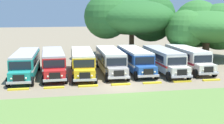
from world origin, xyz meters
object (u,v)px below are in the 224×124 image
object	(u,v)px
parked_bus_slot_0	(26,63)
parked_bus_slot_3	(110,60)
parked_bus_slot_6	(187,57)
secondary_tree	(205,26)
parked_bus_slot_4	(135,59)
broad_shade_tree	(133,16)
parked_bus_slot_1	(53,61)
parked_bus_slot_5	(163,59)
parked_bus_slot_2	(82,61)

from	to	relation	value
parked_bus_slot_0	parked_bus_slot_3	xyz separation A→B (m)	(10.12, 0.30, 0.00)
parked_bus_slot_6	secondary_tree	size ratio (longest dim) A/B	0.78
parked_bus_slot_4	parked_bus_slot_6	xyz separation A→B (m)	(7.05, -0.10, 0.00)
parked_bus_slot_6	broad_shade_tree	bearing A→B (deg)	-159.09
parked_bus_slot_1	parked_bus_slot_4	bearing A→B (deg)	89.17
broad_shade_tree	parked_bus_slot_6	bearing A→B (deg)	-69.36
parked_bus_slot_5	parked_bus_slot_3	bearing A→B (deg)	-96.86
parked_bus_slot_1	parked_bus_slot_6	world-z (taller)	same
parked_bus_slot_2	secondary_tree	distance (m)	22.43
parked_bus_slot_6	secondary_tree	bearing A→B (deg)	140.96
parked_bus_slot_2	secondary_tree	world-z (taller)	secondary_tree
parked_bus_slot_6	parked_bus_slot_1	bearing A→B (deg)	-89.75
parked_bus_slot_3	parked_bus_slot_6	world-z (taller)	same
parked_bus_slot_4	parked_bus_slot_6	world-z (taller)	same
parked_bus_slot_3	parked_bus_slot_5	bearing A→B (deg)	84.64
parked_bus_slot_2	parked_bus_slot_1	bearing A→B (deg)	-94.97
parked_bus_slot_2	parked_bus_slot_6	distance (m)	13.73
parked_bus_slot_0	parked_bus_slot_1	bearing A→B (deg)	98.83
parked_bus_slot_6	broad_shade_tree	size ratio (longest dim) A/B	0.69
parked_bus_slot_6	parked_bus_slot_5	bearing A→B (deg)	-76.12
parked_bus_slot_2	secondary_tree	bearing A→B (deg)	115.94
parked_bus_slot_3	parked_bus_slot_4	size ratio (longest dim) A/B	1.00
parked_bus_slot_3	secondary_tree	xyz separation A→B (m)	(16.90, 8.24, 3.51)
parked_bus_slot_0	parked_bus_slot_2	size ratio (longest dim) A/B	1.00
parked_bus_slot_0	parked_bus_slot_6	bearing A→B (deg)	93.03
broad_shade_tree	secondary_tree	distance (m)	11.61
broad_shade_tree	parked_bus_slot_3	bearing A→B (deg)	-116.92
parked_bus_slot_4	parked_bus_slot_1	bearing A→B (deg)	-89.43
parked_bus_slot_2	parked_bus_slot_4	xyz separation A→B (m)	(6.67, 0.57, 0.00)
parked_bus_slot_1	secondary_tree	xyz separation A→B (m)	(23.85, 8.15, 3.51)
parked_bus_slot_0	secondary_tree	size ratio (longest dim) A/B	0.78
parked_bus_slot_2	parked_bus_slot_4	size ratio (longest dim) A/B	1.01
parked_bus_slot_1	broad_shade_tree	size ratio (longest dim) A/B	0.70
parked_bus_slot_6	secondary_tree	world-z (taller)	secondary_tree
parked_bus_slot_1	parked_bus_slot_5	size ratio (longest dim) A/B	1.00
parked_bus_slot_2	parked_bus_slot_6	xyz separation A→B (m)	(13.72, 0.48, 0.00)
parked_bus_slot_0	parked_bus_slot_5	xyz separation A→B (m)	(16.73, -0.50, 0.00)
parked_bus_slot_4	parked_bus_slot_5	xyz separation A→B (m)	(3.44, -0.97, 0.00)
parked_bus_slot_5	parked_bus_slot_6	xyz separation A→B (m)	(3.61, 0.87, 0.00)
broad_shade_tree	parked_bus_slot_4	bearing A→B (deg)	-103.40
parked_bus_slot_2	parked_bus_slot_4	distance (m)	6.69
parked_bus_slot_4	parked_bus_slot_6	bearing A→B (deg)	89.24
parked_bus_slot_2	parked_bus_slot_6	world-z (taller)	same
parked_bus_slot_5	secondary_tree	bearing A→B (deg)	131.31
parked_bus_slot_4	parked_bus_slot_6	distance (m)	7.05
parked_bus_slot_4	parked_bus_slot_5	world-z (taller)	same
broad_shade_tree	parked_bus_slot_2	bearing A→B (deg)	-128.07
parked_bus_slot_1	parked_bus_slot_5	world-z (taller)	same
parked_bus_slot_4	secondary_tree	size ratio (longest dim) A/B	0.78
parked_bus_slot_0	broad_shade_tree	world-z (taller)	broad_shade_tree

